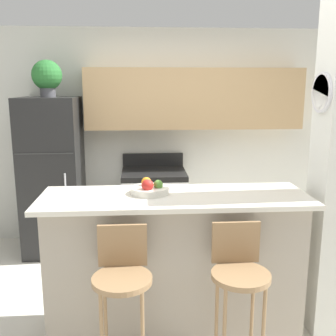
{
  "coord_description": "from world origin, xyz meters",
  "views": [
    {
      "loc": [
        -0.24,
        -2.76,
        1.89
      ],
      "look_at": [
        0.0,
        0.71,
        1.15
      ],
      "focal_mm": 42.0,
      "sensor_mm": 36.0,
      "label": 1
    }
  ],
  "objects_px": {
    "stove_range": "(154,208)",
    "bar_stool_right": "(239,277)",
    "bar_stool_left": "(122,281)",
    "fruit_bowl": "(150,189)",
    "refrigerator": "(53,176)",
    "potted_plant_on_fridge": "(47,76)"
  },
  "relations": [
    {
      "from": "stove_range",
      "to": "fruit_bowl",
      "type": "height_order",
      "value": "fruit_bowl"
    },
    {
      "from": "refrigerator",
      "to": "fruit_bowl",
      "type": "relative_size",
      "value": 6.23
    },
    {
      "from": "fruit_bowl",
      "to": "bar_stool_right",
      "type": "bearing_deg",
      "value": -44.82
    },
    {
      "from": "potted_plant_on_fridge",
      "to": "refrigerator",
      "type": "bearing_deg",
      "value": -65.29
    },
    {
      "from": "refrigerator",
      "to": "bar_stool_left",
      "type": "bearing_deg",
      "value": -67.95
    },
    {
      "from": "refrigerator",
      "to": "bar_stool_right",
      "type": "relative_size",
      "value": 1.73
    },
    {
      "from": "potted_plant_on_fridge",
      "to": "fruit_bowl",
      "type": "distance_m",
      "value": 2.1
    },
    {
      "from": "refrigerator",
      "to": "stove_range",
      "type": "height_order",
      "value": "refrigerator"
    },
    {
      "from": "potted_plant_on_fridge",
      "to": "fruit_bowl",
      "type": "xyz_separation_m",
      "value": [
        1.06,
        -1.6,
        -0.84
      ]
    },
    {
      "from": "bar_stool_left",
      "to": "bar_stool_right",
      "type": "height_order",
      "value": "same"
    },
    {
      "from": "refrigerator",
      "to": "fruit_bowl",
      "type": "xyz_separation_m",
      "value": [
        1.06,
        -1.6,
        0.26
      ]
    },
    {
      "from": "bar_stool_left",
      "to": "fruit_bowl",
      "type": "relative_size",
      "value": 3.6
    },
    {
      "from": "bar_stool_left",
      "to": "fruit_bowl",
      "type": "bearing_deg",
      "value": 70.94
    },
    {
      "from": "bar_stool_left",
      "to": "stove_range",
      "type": "bearing_deg",
      "value": 82.86
    },
    {
      "from": "potted_plant_on_fridge",
      "to": "fruit_bowl",
      "type": "relative_size",
      "value": 1.4
    },
    {
      "from": "stove_range",
      "to": "bar_stool_right",
      "type": "relative_size",
      "value": 1.05
    },
    {
      "from": "bar_stool_left",
      "to": "bar_stool_right",
      "type": "relative_size",
      "value": 1.0
    },
    {
      "from": "stove_range",
      "to": "bar_stool_right",
      "type": "bearing_deg",
      "value": -77.97
    },
    {
      "from": "refrigerator",
      "to": "potted_plant_on_fridge",
      "type": "distance_m",
      "value": 1.1
    },
    {
      "from": "bar_stool_left",
      "to": "potted_plant_on_fridge",
      "type": "xyz_separation_m",
      "value": [
        -0.87,
        2.15,
        1.29
      ]
    },
    {
      "from": "bar_stool_right",
      "to": "potted_plant_on_fridge",
      "type": "relative_size",
      "value": 2.57
    },
    {
      "from": "bar_stool_left",
      "to": "fruit_bowl",
      "type": "xyz_separation_m",
      "value": [
        0.19,
        0.55,
        0.45
      ]
    }
  ]
}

